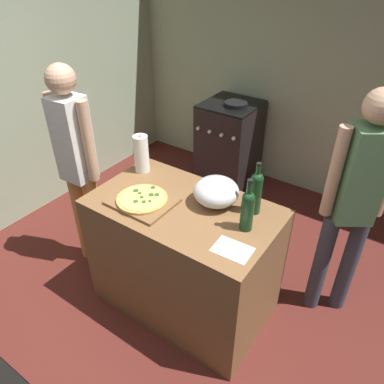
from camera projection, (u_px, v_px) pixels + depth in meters
The scene contains 14 objects.
ground_plane at pixel (236, 259), 3.24m from camera, with size 4.71×3.44×0.02m, color #511E19.
kitchen_wall_rear at pixel (320, 69), 3.51m from camera, with size 4.71×0.10×2.60m, color #99A889.
kitchen_wall_left at pixel (51, 70), 3.50m from camera, with size 0.10×3.44×2.60m, color #99A889.
counter at pixel (184, 258), 2.60m from camera, with size 1.22×0.72×0.91m, color brown.
cutting_board at pixel (142, 201), 2.36m from camera, with size 0.40×0.32×0.02m, color brown.
pizza at pixel (142, 199), 2.35m from camera, with size 0.33×0.33×0.03m.
mixing_bowl at pixel (216, 192), 2.32m from camera, with size 0.29×0.29×0.18m.
paper_towel_roll at pixel (141, 154), 2.63m from camera, with size 0.11×0.11×0.28m.
wine_bottle_clear at pixel (256, 191), 2.20m from camera, with size 0.07×0.07×0.35m.
wine_bottle_dark at pixel (247, 208), 2.08m from camera, with size 0.08×0.08×0.34m.
recipe_sheet at pixel (232, 250), 2.00m from camera, with size 0.21×0.15×0.00m, color white.
stove at pixel (229, 144), 4.04m from camera, with size 0.56×0.60×0.98m.
person_in_stripes at pixel (77, 161), 2.70m from camera, with size 0.38×0.21×1.67m.
person_in_red at pixel (354, 199), 2.28m from camera, with size 0.34×0.29×1.68m.
Camera 1 is at (1.02, -0.74, 2.29)m, focal length 34.42 mm.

